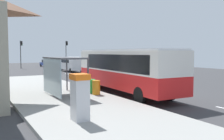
{
  "coord_description": "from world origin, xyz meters",
  "views": [
    {
      "loc": [
        -11.45,
        -13.67,
        2.99
      ],
      "look_at": [
        -1.0,
        4.47,
        1.5
      ],
      "focal_mm": 39.55,
      "sensor_mm": 36.0,
      "label": 1
    }
  ],
  "objects_px": {
    "recycling_bin_orange": "(96,87)",
    "traffic_light_far_side": "(21,50)",
    "recycling_bin_blue": "(88,85)",
    "bus_shelter": "(60,66)",
    "white_van": "(71,63)",
    "ticket_machine": "(80,97)",
    "traffic_light_near_side": "(66,50)",
    "sedan_far": "(59,65)",
    "recycling_bin_green": "(92,86)",
    "sedan_near": "(47,63)",
    "bus": "(124,68)",
    "recycling_bin_red": "(84,84)"
  },
  "relations": [
    {
      "from": "ticket_machine",
      "to": "recycling_bin_red",
      "type": "relative_size",
      "value": 2.04
    },
    {
      "from": "recycling_bin_green",
      "to": "traffic_light_near_side",
      "type": "xyz_separation_m",
      "value": [
        9.7,
        32.48,
        2.87
      ]
    },
    {
      "from": "recycling_bin_blue",
      "to": "traffic_light_far_side",
      "type": "relative_size",
      "value": 0.18
    },
    {
      "from": "recycling_bin_green",
      "to": "recycling_bin_blue",
      "type": "xyz_separation_m",
      "value": [
        0.0,
        0.7,
        0.0
      ]
    },
    {
      "from": "sedan_far",
      "to": "ticket_machine",
      "type": "distance_m",
      "value": 35.05
    },
    {
      "from": "ticket_machine",
      "to": "bus_shelter",
      "type": "relative_size",
      "value": 0.48
    },
    {
      "from": "traffic_light_near_side",
      "to": "white_van",
      "type": "bearing_deg",
      "value": -106.22
    },
    {
      "from": "traffic_light_near_side",
      "to": "sedan_far",
      "type": "bearing_deg",
      "value": -123.21
    },
    {
      "from": "recycling_bin_blue",
      "to": "white_van",
      "type": "bearing_deg",
      "value": 72.62
    },
    {
      "from": "recycling_bin_orange",
      "to": "recycling_bin_red",
      "type": "relative_size",
      "value": 1.0
    },
    {
      "from": "recycling_bin_orange",
      "to": "recycling_bin_green",
      "type": "height_order",
      "value": "same"
    },
    {
      "from": "sedan_near",
      "to": "recycling_bin_blue",
      "type": "relative_size",
      "value": 4.67
    },
    {
      "from": "white_van",
      "to": "bus_shelter",
      "type": "xyz_separation_m",
      "value": [
        -8.61,
        -20.97,
        0.75
      ]
    },
    {
      "from": "white_van",
      "to": "traffic_light_near_side",
      "type": "distance_m",
      "value": 12.0
    },
    {
      "from": "bus",
      "to": "recycling_bin_blue",
      "type": "distance_m",
      "value": 2.91
    },
    {
      "from": "sedan_far",
      "to": "recycling_bin_blue",
      "type": "bearing_deg",
      "value": -103.59
    },
    {
      "from": "recycling_bin_blue",
      "to": "recycling_bin_red",
      "type": "xyz_separation_m",
      "value": [
        0.0,
        0.7,
        0.0
      ]
    },
    {
      "from": "sedan_far",
      "to": "recycling_bin_green",
      "type": "relative_size",
      "value": 4.64
    },
    {
      "from": "bus",
      "to": "recycling_bin_red",
      "type": "bearing_deg",
      "value": 146.55
    },
    {
      "from": "sedan_near",
      "to": "traffic_light_far_side",
      "type": "bearing_deg",
      "value": -157.43
    },
    {
      "from": "bus_shelter",
      "to": "sedan_near",
      "type": "bearing_deg",
      "value": 76.15
    },
    {
      "from": "recycling_bin_red",
      "to": "traffic_light_near_side",
      "type": "xyz_separation_m",
      "value": [
        9.7,
        31.08,
        2.87
      ]
    },
    {
      "from": "bus",
      "to": "recycling_bin_green",
      "type": "bearing_deg",
      "value": 174.4
    },
    {
      "from": "recycling_bin_orange",
      "to": "recycling_bin_red",
      "type": "bearing_deg",
      "value": 90.0
    },
    {
      "from": "sedan_far",
      "to": "traffic_light_near_side",
      "type": "bearing_deg",
      "value": 56.79
    },
    {
      "from": "ticket_machine",
      "to": "traffic_light_far_side",
      "type": "distance_m",
      "value": 39.63
    },
    {
      "from": "sedan_far",
      "to": "ticket_machine",
      "type": "relative_size",
      "value": 2.27
    },
    {
      "from": "recycling_bin_orange",
      "to": "traffic_light_far_side",
      "type": "distance_m",
      "value": 34.11
    },
    {
      "from": "bus",
      "to": "bus_shelter",
      "type": "height_order",
      "value": "bus"
    },
    {
      "from": "recycling_bin_blue",
      "to": "sedan_near",
      "type": "bearing_deg",
      "value": 79.43
    },
    {
      "from": "ticket_machine",
      "to": "recycling_bin_orange",
      "type": "height_order",
      "value": "ticket_machine"
    },
    {
      "from": "recycling_bin_orange",
      "to": "ticket_machine",
      "type": "bearing_deg",
      "value": -122.33
    },
    {
      "from": "recycling_bin_red",
      "to": "bus",
      "type": "bearing_deg",
      "value": -33.45
    },
    {
      "from": "traffic_light_far_side",
      "to": "bus_shelter",
      "type": "height_order",
      "value": "traffic_light_far_side"
    },
    {
      "from": "bus",
      "to": "recycling_bin_orange",
      "type": "distance_m",
      "value": 2.79
    },
    {
      "from": "sedan_far",
      "to": "white_van",
      "type": "bearing_deg",
      "value": -90.89
    },
    {
      "from": "recycling_bin_orange",
      "to": "traffic_light_far_side",
      "type": "xyz_separation_m",
      "value": [
        1.1,
        33.98,
        2.79
      ]
    },
    {
      "from": "bus",
      "to": "traffic_light_far_side",
      "type": "distance_m",
      "value": 33.59
    },
    {
      "from": "recycling_bin_orange",
      "to": "bus_shelter",
      "type": "height_order",
      "value": "bus_shelter"
    },
    {
      "from": "recycling_bin_blue",
      "to": "bus_shelter",
      "type": "distance_m",
      "value": 2.69
    },
    {
      "from": "white_van",
      "to": "ticket_machine",
      "type": "bearing_deg",
      "value": -109.78
    },
    {
      "from": "bus",
      "to": "sedan_near",
      "type": "height_order",
      "value": "bus"
    },
    {
      "from": "recycling_bin_orange",
      "to": "recycling_bin_green",
      "type": "relative_size",
      "value": 1.0
    },
    {
      "from": "recycling_bin_green",
      "to": "recycling_bin_blue",
      "type": "bearing_deg",
      "value": 90.0
    },
    {
      "from": "sedan_near",
      "to": "ticket_machine",
      "type": "height_order",
      "value": "ticket_machine"
    },
    {
      "from": "sedan_near",
      "to": "white_van",
      "type": "bearing_deg",
      "value": -90.4
    },
    {
      "from": "sedan_near",
      "to": "traffic_light_near_side",
      "type": "distance_m",
      "value": 5.19
    },
    {
      "from": "bus",
      "to": "recycling_bin_orange",
      "type": "relative_size",
      "value": 11.67
    },
    {
      "from": "sedan_far",
      "to": "bus_shelter",
      "type": "xyz_separation_m",
      "value": [
        -8.71,
        -27.41,
        1.31
      ]
    },
    {
      "from": "bus_shelter",
      "to": "recycling_bin_orange",
      "type": "bearing_deg",
      "value": -21.74
    }
  ]
}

